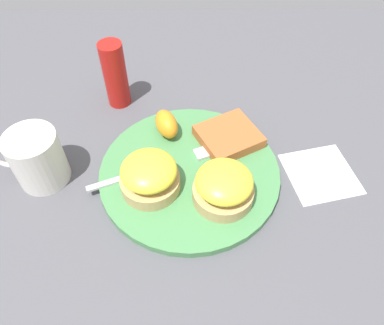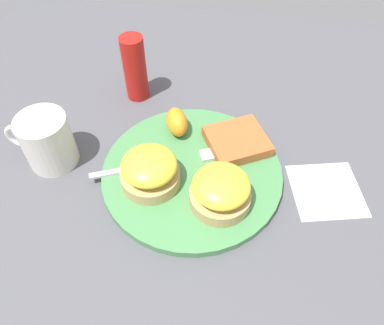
% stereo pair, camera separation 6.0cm
% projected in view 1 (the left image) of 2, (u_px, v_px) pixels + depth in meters
% --- Properties ---
extents(ground_plane, '(1.10, 1.10, 0.00)m').
position_uv_depth(ground_plane, '(192.00, 175.00, 0.63)').
color(ground_plane, '#4C4C51').
extents(plate, '(0.30, 0.30, 0.01)m').
position_uv_depth(plate, '(192.00, 173.00, 0.62)').
color(plate, '#47844C').
rests_on(plate, ground_plane).
extents(sandwich_benedict_left, '(0.09, 0.09, 0.06)m').
position_uv_depth(sandwich_benedict_left, '(152.00, 176.00, 0.57)').
color(sandwich_benedict_left, tan).
rests_on(sandwich_benedict_left, plate).
extents(sandwich_benedict_right, '(0.09, 0.09, 0.06)m').
position_uv_depth(sandwich_benedict_right, '(226.00, 186.00, 0.56)').
color(sandwich_benedict_right, tan).
rests_on(sandwich_benedict_right, plate).
extents(hashbrown_patty, '(0.13, 0.13, 0.02)m').
position_uv_depth(hashbrown_patty, '(231.00, 136.00, 0.65)').
color(hashbrown_patty, '#AD592C').
rests_on(hashbrown_patty, plate).
extents(orange_wedge, '(0.06, 0.07, 0.04)m').
position_uv_depth(orange_wedge, '(169.00, 124.00, 0.66)').
color(orange_wedge, orange).
rests_on(orange_wedge, plate).
extents(fork, '(0.22, 0.10, 0.00)m').
position_uv_depth(fork, '(169.00, 164.00, 0.62)').
color(fork, silver).
rests_on(fork, plate).
extents(cup, '(0.11, 0.08, 0.09)m').
position_uv_depth(cup, '(40.00, 157.00, 0.59)').
color(cup, silver).
rests_on(cup, ground_plane).
extents(napkin, '(0.13, 0.13, 0.00)m').
position_uv_depth(napkin, '(324.00, 175.00, 0.63)').
color(napkin, white).
rests_on(napkin, ground_plane).
extents(condiment_bottle, '(0.04, 0.04, 0.13)m').
position_uv_depth(condiment_bottle, '(117.00, 75.00, 0.70)').
color(condiment_bottle, '#B21914').
rests_on(condiment_bottle, ground_plane).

